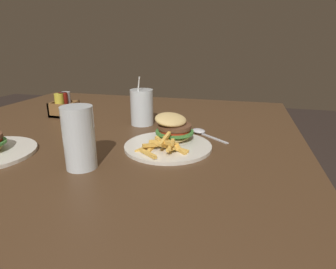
% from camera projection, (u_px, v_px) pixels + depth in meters
% --- Properties ---
extents(dining_table, '(1.62, 1.34, 0.71)m').
position_uv_depth(dining_table, '(85.00, 168.00, 0.88)').
color(dining_table, '#4C331E').
rests_on(dining_table, ground_plane).
extents(meal_plate_near, '(0.26, 0.26, 0.10)m').
position_uv_depth(meal_plate_near, '(170.00, 136.00, 0.85)').
color(meal_plate_near, silver).
rests_on(meal_plate_near, dining_table).
extents(beer_glass, '(0.08, 0.08, 0.16)m').
position_uv_depth(beer_glass, '(79.00, 139.00, 0.68)').
color(beer_glass, silver).
rests_on(beer_glass, dining_table).
extents(juice_glass, '(0.09, 0.09, 0.18)m').
position_uv_depth(juice_glass, '(142.00, 108.00, 1.06)').
color(juice_glass, silver).
rests_on(juice_glass, dining_table).
extents(spoon, '(0.12, 0.14, 0.01)m').
position_uv_depth(spoon, '(200.00, 132.00, 0.97)').
color(spoon, silver).
rests_on(spoon, dining_table).
extents(condiment_caddy, '(0.09, 0.10, 0.10)m').
position_uv_depth(condiment_caddy, '(64.00, 106.00, 1.19)').
color(condiment_caddy, brown).
rests_on(condiment_caddy, dining_table).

